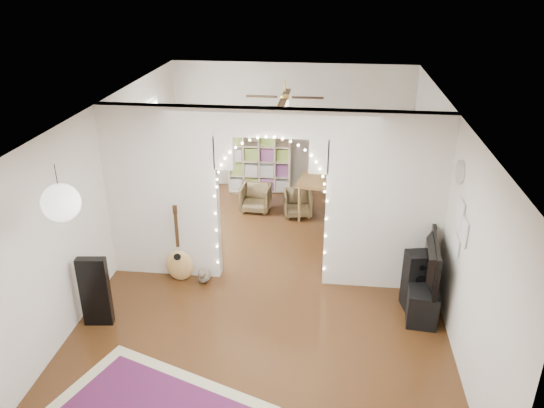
# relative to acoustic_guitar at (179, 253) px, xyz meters

# --- Properties ---
(floor) EXTENTS (7.50, 7.50, 0.00)m
(floor) POSITION_rel_acoustic_guitar_xyz_m (1.40, 0.25, -0.47)
(floor) COLOR black
(floor) RESTS_ON ground
(ceiling) EXTENTS (5.00, 7.50, 0.02)m
(ceiling) POSITION_rel_acoustic_guitar_xyz_m (1.40, 0.25, 2.23)
(ceiling) COLOR white
(ceiling) RESTS_ON wall_back
(wall_back) EXTENTS (5.00, 0.02, 2.70)m
(wall_back) POSITION_rel_acoustic_guitar_xyz_m (1.40, 4.00, 0.88)
(wall_back) COLOR silver
(wall_back) RESTS_ON floor
(wall_front) EXTENTS (5.00, 0.02, 2.70)m
(wall_front) POSITION_rel_acoustic_guitar_xyz_m (1.40, -3.50, 0.88)
(wall_front) COLOR silver
(wall_front) RESTS_ON floor
(wall_left) EXTENTS (0.02, 7.50, 2.70)m
(wall_left) POSITION_rel_acoustic_guitar_xyz_m (-1.10, 0.25, 0.88)
(wall_left) COLOR silver
(wall_left) RESTS_ON floor
(wall_right) EXTENTS (0.02, 7.50, 2.70)m
(wall_right) POSITION_rel_acoustic_guitar_xyz_m (3.90, 0.25, 0.88)
(wall_right) COLOR silver
(wall_right) RESTS_ON floor
(divider_wall) EXTENTS (5.00, 0.20, 2.70)m
(divider_wall) POSITION_rel_acoustic_guitar_xyz_m (1.40, 0.25, 0.95)
(divider_wall) COLOR silver
(divider_wall) RESTS_ON floor
(fairy_lights) EXTENTS (1.64, 0.04, 1.60)m
(fairy_lights) POSITION_rel_acoustic_guitar_xyz_m (1.40, 0.12, 1.08)
(fairy_lights) COLOR #FFEABF
(fairy_lights) RESTS_ON divider_wall
(window) EXTENTS (0.04, 1.20, 1.40)m
(window) POSITION_rel_acoustic_guitar_xyz_m (-1.07, 2.05, 1.03)
(window) COLOR white
(window) RESTS_ON wall_left
(wall_clock) EXTENTS (0.03, 0.31, 0.31)m
(wall_clock) POSITION_rel_acoustic_guitar_xyz_m (3.88, -0.35, 1.63)
(wall_clock) COLOR white
(wall_clock) RESTS_ON wall_right
(picture_frames) EXTENTS (0.02, 0.50, 0.70)m
(picture_frames) POSITION_rel_acoustic_guitar_xyz_m (3.88, -0.75, 1.03)
(picture_frames) COLOR white
(picture_frames) RESTS_ON wall_right
(paper_lantern) EXTENTS (0.40, 0.40, 0.40)m
(paper_lantern) POSITION_rel_acoustic_guitar_xyz_m (-0.50, -2.15, 1.78)
(paper_lantern) COLOR white
(paper_lantern) RESTS_ON ceiling
(ceiling_fan) EXTENTS (1.10, 1.10, 0.30)m
(ceiling_fan) POSITION_rel_acoustic_guitar_xyz_m (1.40, 2.25, 1.93)
(ceiling_fan) COLOR gold
(ceiling_fan) RESTS_ON ceiling
(guitar_case) EXTENTS (0.40, 0.17, 1.01)m
(guitar_case) POSITION_rel_acoustic_guitar_xyz_m (-0.80, -1.19, 0.04)
(guitar_case) COLOR black
(guitar_case) RESTS_ON floor
(acoustic_guitar) EXTENTS (0.45, 0.22, 1.08)m
(acoustic_guitar) POSITION_rel_acoustic_guitar_xyz_m (0.00, 0.00, 0.00)
(acoustic_guitar) COLOR tan
(acoustic_guitar) RESTS_ON floor
(tabby_cat) EXTENTS (0.21, 0.44, 0.29)m
(tabby_cat) POSITION_rel_acoustic_guitar_xyz_m (0.39, -0.02, -0.35)
(tabby_cat) COLOR brown
(tabby_cat) RESTS_ON floor
(floor_speaker) EXTENTS (0.39, 0.36, 0.87)m
(floor_speaker) POSITION_rel_acoustic_guitar_xyz_m (3.52, -0.29, -0.04)
(floor_speaker) COLOR black
(floor_speaker) RESTS_ON floor
(media_console) EXTENTS (0.49, 1.03, 0.50)m
(media_console) POSITION_rel_acoustic_guitar_xyz_m (3.60, -0.38, -0.22)
(media_console) COLOR black
(media_console) RESTS_ON floor
(tv) EXTENTS (0.24, 1.08, 0.62)m
(tv) POSITION_rel_acoustic_guitar_xyz_m (3.60, -0.38, 0.34)
(tv) COLOR black
(tv) RESTS_ON media_console
(bookcase) EXTENTS (1.37, 0.54, 1.38)m
(bookcase) POSITION_rel_acoustic_guitar_xyz_m (0.74, 3.75, 0.22)
(bookcase) COLOR beige
(bookcase) RESTS_ON floor
(dining_table) EXTENTS (1.32, 0.99, 0.76)m
(dining_table) POSITION_rel_acoustic_guitar_xyz_m (2.26, 2.52, 0.21)
(dining_table) COLOR olive
(dining_table) RESTS_ON floor
(flower_vase) EXTENTS (0.21, 0.21, 0.19)m
(flower_vase) POSITION_rel_acoustic_guitar_xyz_m (2.26, 2.52, 0.38)
(flower_vase) COLOR white
(flower_vase) RESTS_ON dining_table
(dining_chair_left) EXTENTS (0.59, 0.61, 0.52)m
(dining_chair_left) POSITION_rel_acoustic_guitar_xyz_m (0.80, 2.70, -0.21)
(dining_chair_left) COLOR brown
(dining_chair_left) RESTS_ON floor
(dining_chair_right) EXTENTS (0.60, 0.61, 0.49)m
(dining_chair_right) POSITION_rel_acoustic_guitar_xyz_m (1.64, 2.57, -0.22)
(dining_chair_right) COLOR brown
(dining_chair_right) RESTS_ON floor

